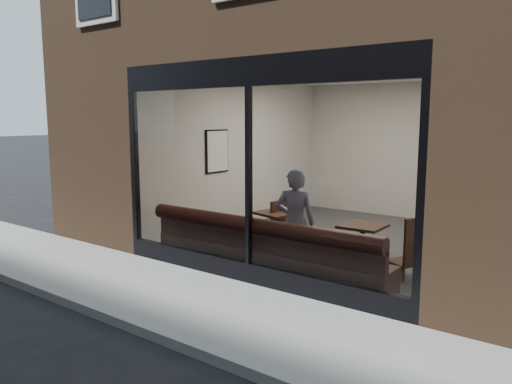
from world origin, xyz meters
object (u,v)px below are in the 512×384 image
Objects in this scene: cafe_table_right at (363,226)px; cafe_chair_right at (403,262)px; cafe_chair_left at (271,238)px; banquette at (265,261)px; cafe_table_left at (277,213)px; person at (295,223)px.

cafe_table_right reaches higher than cafe_chair_right.
cafe_table_right is at bearing -175.38° from cafe_chair_left.
cafe_table_left is (-0.52, 1.08, 0.52)m from banquette.
person is at bearing 41.86° from banquette.
banquette is 6.25× the size of cafe_table_left.
cafe_table_left is at bearing 115.84° from banquette.
person is at bearing 54.16° from cafe_chair_right.
cafe_table_left is 2.28m from cafe_chair_right.
person reaches higher than cafe_table_right.
cafe_table_right reaches higher than banquette.
cafe_chair_left is (-0.20, 0.11, -0.50)m from cafe_table_left.
person is 2.60× the size of cafe_table_right.
cafe_table_left is 1.02× the size of cafe_table_right.
banquette is 0.74m from person.
cafe_table_left reaches higher than banquette.
cafe_chair_right is at bearing 34.28° from banquette.
cafe_table_right is 1.54× the size of cafe_chair_right.
banquette is at bearing -137.46° from cafe_table_right.
cafe_table_left is 1.60× the size of cafe_chair_left.
person is at bearing -137.17° from cafe_table_right.
cafe_chair_right is at bearing 2.09° from cafe_table_left.
cafe_table_right is at bearing 42.54° from banquette.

